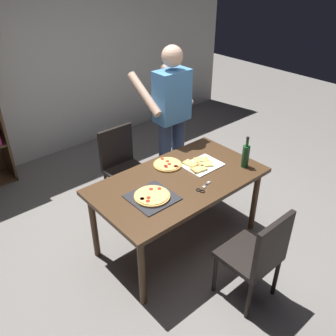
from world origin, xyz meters
TOP-DOWN VIEW (x-y plane):
  - ground_plane at (0.00, 0.00)m, footprint 12.00×12.00m
  - back_wall at (0.00, 2.60)m, footprint 6.40×0.10m
  - dining_table at (0.00, 0.00)m, footprint 1.60×0.89m
  - chair_near_camera at (-0.00, -0.93)m, footprint 0.42×0.42m
  - chair_far_side at (0.00, 0.93)m, footprint 0.42×0.42m
  - person_serving_pizza at (0.53, 0.71)m, footprint 0.55×0.54m
  - pepperoni_pizza_on_tray at (-0.37, -0.07)m, footprint 0.37×0.37m
  - pizza_slices_on_towel at (0.32, 0.04)m, footprint 0.36×0.29m
  - wine_bottle at (0.63, -0.25)m, footprint 0.07×0.07m
  - kitchen_scissors at (0.05, -0.25)m, footprint 0.20×0.10m
  - second_pizza_plain at (0.08, 0.25)m, footprint 0.28×0.28m

SIDE VIEW (x-z plane):
  - ground_plane at x=0.00m, z-range 0.00..0.00m
  - chair_near_camera at x=0.00m, z-range 0.06..0.96m
  - chair_far_side at x=0.00m, z-range 0.06..0.96m
  - dining_table at x=0.00m, z-range 0.30..1.05m
  - kitchen_scissors at x=0.05m, z-range 0.75..0.76m
  - second_pizza_plain at x=0.08m, z-range 0.75..0.78m
  - pizza_slices_on_towel at x=0.32m, z-range 0.75..0.78m
  - pepperoni_pizza_on_tray at x=-0.37m, z-range 0.75..0.78m
  - wine_bottle at x=0.63m, z-range 0.71..1.03m
  - person_serving_pizza at x=0.53m, z-range 0.12..1.87m
  - back_wall at x=0.00m, z-range 0.00..2.80m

